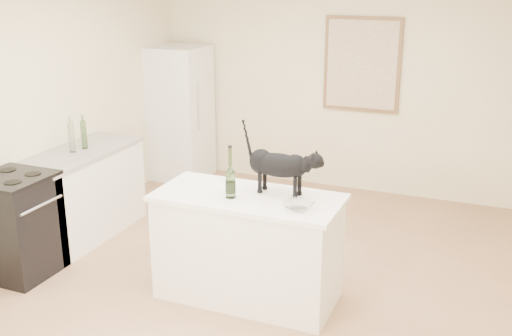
% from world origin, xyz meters
% --- Properties ---
extents(floor, '(5.50, 5.50, 0.00)m').
position_xyz_m(floor, '(0.00, 0.00, 0.00)').
color(floor, '#AA7E5A').
rests_on(floor, ground).
extents(wall_back, '(4.50, 0.00, 4.50)m').
position_xyz_m(wall_back, '(0.00, 2.75, 1.30)').
color(wall_back, beige).
rests_on(wall_back, ground).
extents(wall_left, '(0.00, 5.50, 5.50)m').
position_xyz_m(wall_left, '(-2.25, 0.00, 1.30)').
color(wall_left, beige).
rests_on(wall_left, ground).
extents(island_base, '(1.44, 0.67, 0.86)m').
position_xyz_m(island_base, '(0.10, -0.20, 0.43)').
color(island_base, white).
rests_on(island_base, floor).
extents(island_top, '(1.50, 0.70, 0.04)m').
position_xyz_m(island_top, '(0.10, -0.20, 0.88)').
color(island_top, white).
rests_on(island_top, island_base).
extents(left_cabinets, '(0.60, 1.40, 0.86)m').
position_xyz_m(left_cabinets, '(-1.95, 0.30, 0.43)').
color(left_cabinets, white).
rests_on(left_cabinets, floor).
extents(left_countertop, '(0.62, 1.44, 0.04)m').
position_xyz_m(left_countertop, '(-1.95, 0.30, 0.88)').
color(left_countertop, gray).
rests_on(left_countertop, left_cabinets).
extents(stove, '(0.60, 0.60, 0.90)m').
position_xyz_m(stove, '(-1.95, -0.60, 0.45)').
color(stove, black).
rests_on(stove, floor).
extents(fridge, '(0.68, 0.68, 1.70)m').
position_xyz_m(fridge, '(-1.95, 2.35, 0.85)').
color(fridge, white).
rests_on(fridge, floor).
extents(artwork_frame, '(0.90, 0.03, 1.10)m').
position_xyz_m(artwork_frame, '(0.30, 2.72, 1.55)').
color(artwork_frame, brown).
rests_on(artwork_frame, wall_back).
extents(artwork_canvas, '(0.82, 0.00, 1.02)m').
position_xyz_m(artwork_canvas, '(0.30, 2.70, 1.55)').
color(artwork_canvas, beige).
rests_on(artwork_canvas, wall_back).
extents(black_cat, '(0.62, 0.22, 0.43)m').
position_xyz_m(black_cat, '(0.31, -0.07, 1.11)').
color(black_cat, black).
rests_on(black_cat, island_top).
extents(wine_bottle, '(0.08, 0.08, 0.37)m').
position_xyz_m(wine_bottle, '(-0.01, -0.30, 1.09)').
color(wine_bottle, '#376026').
rests_on(wine_bottle, island_top).
extents(glass_bowl, '(0.23, 0.23, 0.06)m').
position_xyz_m(glass_bowl, '(0.57, -0.33, 0.93)').
color(glass_bowl, white).
rests_on(glass_bowl, island_top).
extents(fridge_paper, '(0.03, 0.15, 0.19)m').
position_xyz_m(fridge_paper, '(-1.60, 2.46, 1.29)').
color(fridge_paper, silver).
rests_on(fridge_paper, fridge).
extents(counter_bottle_cluster, '(0.09, 0.21, 0.30)m').
position_xyz_m(counter_bottle_cluster, '(-1.96, 0.33, 1.05)').
color(counter_bottle_cluster, gray).
rests_on(counter_bottle_cluster, left_countertop).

